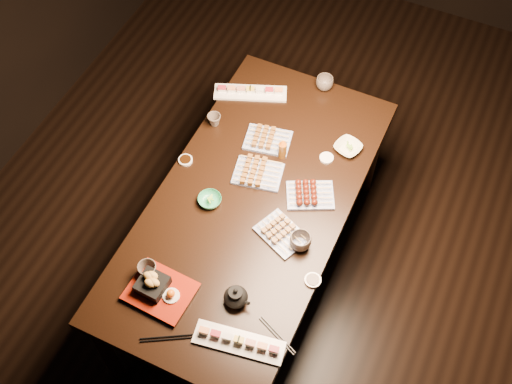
% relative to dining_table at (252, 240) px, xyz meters
% --- Properties ---
extents(ground, '(5.00, 5.00, 0.00)m').
position_rel_dining_table_xyz_m(ground, '(0.22, 0.16, -0.38)').
color(ground, black).
rests_on(ground, ground).
extents(dining_table, '(1.09, 1.89, 0.75)m').
position_rel_dining_table_xyz_m(dining_table, '(0.00, 0.00, 0.00)').
color(dining_table, black).
rests_on(dining_table, ground).
extents(sushi_platter_near, '(0.40, 0.17, 0.05)m').
position_rel_dining_table_xyz_m(sushi_platter_near, '(0.25, -0.67, 0.40)').
color(sushi_platter_near, white).
rests_on(sushi_platter_near, dining_table).
extents(sushi_platter_far, '(0.41, 0.25, 0.05)m').
position_rel_dining_table_xyz_m(sushi_platter_far, '(-0.31, 0.64, 0.40)').
color(sushi_platter_far, white).
rests_on(sushi_platter_far, dining_table).
extents(yakitori_plate_center, '(0.27, 0.22, 0.06)m').
position_rel_dining_table_xyz_m(yakitori_plate_center, '(-0.04, 0.16, 0.41)').
color(yakitori_plate_center, '#828EB6').
rests_on(yakitori_plate_center, dining_table).
extents(yakitori_plate_right, '(0.27, 0.24, 0.06)m').
position_rel_dining_table_xyz_m(yakitori_plate_right, '(0.20, -0.11, 0.40)').
color(yakitori_plate_right, '#828EB6').
rests_on(yakitori_plate_right, dining_table).
extents(yakitori_plate_left, '(0.26, 0.21, 0.06)m').
position_rel_dining_table_xyz_m(yakitori_plate_left, '(-0.08, 0.37, 0.40)').
color(yakitori_plate_left, '#828EB6').
rests_on(yakitori_plate_left, dining_table).
extents(tsukune_plate, '(0.28, 0.25, 0.06)m').
position_rel_dining_table_xyz_m(tsukune_plate, '(0.24, 0.15, 0.40)').
color(tsukune_plate, '#828EB6').
rests_on(tsukune_plate, dining_table).
extents(edamame_bowl_green, '(0.15, 0.15, 0.04)m').
position_rel_dining_table_xyz_m(edamame_bowl_green, '(-0.18, -0.09, 0.39)').
color(edamame_bowl_green, '#309362').
rests_on(edamame_bowl_green, dining_table).
extents(edamame_bowl_cream, '(0.17, 0.17, 0.03)m').
position_rel_dining_table_xyz_m(edamame_bowl_cream, '(0.31, 0.50, 0.39)').
color(edamame_bowl_cream, beige).
rests_on(edamame_bowl_cream, dining_table).
extents(tempura_tray, '(0.30, 0.24, 0.10)m').
position_rel_dining_table_xyz_m(tempura_tray, '(-0.16, -0.60, 0.43)').
color(tempura_tray, black).
rests_on(tempura_tray, dining_table).
extents(teacup_near_left, '(0.10, 0.10, 0.08)m').
position_rel_dining_table_xyz_m(teacup_near_left, '(-0.25, -0.55, 0.41)').
color(teacup_near_left, brown).
rests_on(teacup_near_left, dining_table).
extents(teacup_mid_right, '(0.11, 0.11, 0.08)m').
position_rel_dining_table_xyz_m(teacup_mid_right, '(0.31, -0.12, 0.41)').
color(teacup_mid_right, brown).
rests_on(teacup_mid_right, dining_table).
extents(teacup_far_left, '(0.09, 0.09, 0.07)m').
position_rel_dining_table_xyz_m(teacup_far_left, '(-0.39, 0.36, 0.41)').
color(teacup_far_left, brown).
rests_on(teacup_far_left, dining_table).
extents(teacup_far_right, '(0.11, 0.11, 0.08)m').
position_rel_dining_table_xyz_m(teacup_far_right, '(0.04, 0.85, 0.41)').
color(teacup_far_right, brown).
rests_on(teacup_far_right, dining_table).
extents(teapot, '(0.14, 0.14, 0.11)m').
position_rel_dining_table_xyz_m(teapot, '(0.16, -0.50, 0.43)').
color(teapot, black).
rests_on(teapot, dining_table).
extents(condiment_bottle, '(0.05, 0.05, 0.13)m').
position_rel_dining_table_xyz_m(condiment_bottle, '(0.02, 0.32, 0.44)').
color(condiment_bottle, brown).
rests_on(condiment_bottle, dining_table).
extents(sauce_dish_west, '(0.09, 0.09, 0.01)m').
position_rel_dining_table_xyz_m(sauce_dish_west, '(-0.41, 0.08, 0.38)').
color(sauce_dish_west, white).
rests_on(sauce_dish_west, dining_table).
extents(sauce_dish_east, '(0.08, 0.08, 0.01)m').
position_rel_dining_table_xyz_m(sauce_dish_east, '(0.23, 0.40, 0.38)').
color(sauce_dish_east, white).
rests_on(sauce_dish_east, dining_table).
extents(sauce_dish_se, '(0.09, 0.09, 0.01)m').
position_rel_dining_table_xyz_m(sauce_dish_se, '(0.43, -0.27, 0.38)').
color(sauce_dish_se, white).
rests_on(sauce_dish_se, dining_table).
extents(sauce_dish_nw, '(0.09, 0.09, 0.01)m').
position_rel_dining_table_xyz_m(sauce_dish_nw, '(-0.45, 0.59, 0.38)').
color(sauce_dish_nw, white).
rests_on(sauce_dish_nw, dining_table).
extents(chopsticks_near, '(0.21, 0.13, 0.01)m').
position_rel_dining_table_xyz_m(chopsticks_near, '(-0.03, -0.78, 0.38)').
color(chopsticks_near, black).
rests_on(chopsticks_near, dining_table).
extents(chopsticks_se, '(0.21, 0.11, 0.01)m').
position_rel_dining_table_xyz_m(chopsticks_se, '(0.39, -0.57, 0.38)').
color(chopsticks_se, black).
rests_on(chopsticks_se, dining_table).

